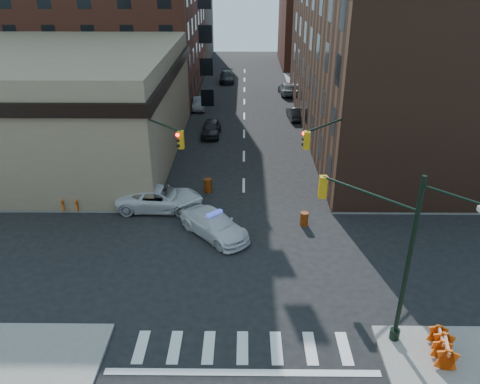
{
  "coord_description": "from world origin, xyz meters",
  "views": [
    {
      "loc": [
        0.05,
        -22.31,
        15.3
      ],
      "look_at": [
        -0.22,
        4.36,
        2.2
      ],
      "focal_mm": 35.0,
      "sensor_mm": 36.0,
      "label": 1
    }
  ],
  "objects_px": {
    "barricade_se_a": "(445,351)",
    "barricade_nw_a": "(117,199)",
    "parked_car_wfar": "(200,103)",
    "pickup": "(160,198)",
    "parked_car_wnear": "(211,128)",
    "police_car": "(214,224)",
    "barrel_bank": "(208,185)",
    "parked_car_enear": "(295,113)",
    "pedestrian_b": "(101,190)",
    "barrel_road": "(304,219)",
    "pedestrian_a": "(112,193)"
  },
  "relations": [
    {
      "from": "barricade_se_a",
      "to": "barrel_road",
      "type": "bearing_deg",
      "value": 34.31
    },
    {
      "from": "pickup",
      "to": "barricade_se_a",
      "type": "distance_m",
      "value": 19.79
    },
    {
      "from": "parked_car_wnear",
      "to": "pedestrian_a",
      "type": "bearing_deg",
      "value": -110.06
    },
    {
      "from": "police_car",
      "to": "barricade_nw_a",
      "type": "bearing_deg",
      "value": 109.97
    },
    {
      "from": "police_car",
      "to": "parked_car_wnear",
      "type": "relative_size",
      "value": 1.2
    },
    {
      "from": "barrel_bank",
      "to": "parked_car_enear",
      "type": "bearing_deg",
      "value": 65.83
    },
    {
      "from": "barricade_se_a",
      "to": "barricade_nw_a",
      "type": "distance_m",
      "value": 22.19
    },
    {
      "from": "parked_car_wnear",
      "to": "pickup",
      "type": "bearing_deg",
      "value": -97.88
    },
    {
      "from": "police_car",
      "to": "pedestrian_b",
      "type": "xyz_separation_m",
      "value": [
        -8.15,
        4.18,
        0.27
      ]
    },
    {
      "from": "parked_car_enear",
      "to": "barrel_road",
      "type": "relative_size",
      "value": 4.25
    },
    {
      "from": "parked_car_enear",
      "to": "pedestrian_b",
      "type": "height_order",
      "value": "pedestrian_b"
    },
    {
      "from": "parked_car_enear",
      "to": "barricade_nw_a",
      "type": "relative_size",
      "value": 3.03
    },
    {
      "from": "parked_car_wfar",
      "to": "pedestrian_a",
      "type": "xyz_separation_m",
      "value": [
        -3.92,
        -24.23,
        0.38
      ]
    },
    {
      "from": "parked_car_wnear",
      "to": "barricade_nw_a",
      "type": "relative_size",
      "value": 3.38
    },
    {
      "from": "parked_car_wfar",
      "to": "barricade_nw_a",
      "type": "bearing_deg",
      "value": -97.66
    },
    {
      "from": "barricade_nw_a",
      "to": "barrel_bank",
      "type": "bearing_deg",
      "value": 14.56
    },
    {
      "from": "parked_car_wnear",
      "to": "parked_car_enear",
      "type": "xyz_separation_m",
      "value": [
        8.75,
        5.57,
        -0.1
      ]
    },
    {
      "from": "pickup",
      "to": "parked_car_wnear",
      "type": "bearing_deg",
      "value": -7.91
    },
    {
      "from": "pedestrian_b",
      "to": "barrel_bank",
      "type": "distance_m",
      "value": 7.6
    },
    {
      "from": "pickup",
      "to": "pedestrian_a",
      "type": "height_order",
      "value": "pedestrian_a"
    },
    {
      "from": "parked_car_wnear",
      "to": "pedestrian_b",
      "type": "distance_m",
      "value": 16.01
    },
    {
      "from": "barricade_nw_a",
      "to": "parked_car_wfar",
      "type": "bearing_deg",
      "value": 74.1
    },
    {
      "from": "pickup",
      "to": "parked_car_enear",
      "type": "xyz_separation_m",
      "value": [
        11.24,
        20.87,
        -0.16
      ]
    },
    {
      "from": "parked_car_wfar",
      "to": "barrel_bank",
      "type": "relative_size",
      "value": 3.87
    },
    {
      "from": "pedestrian_a",
      "to": "pedestrian_b",
      "type": "relative_size",
      "value": 1.01
    },
    {
      "from": "pedestrian_a",
      "to": "barrel_road",
      "type": "xyz_separation_m",
      "value": [
        13.04,
        -2.52,
        -0.58
      ]
    },
    {
      "from": "barricade_nw_a",
      "to": "pedestrian_a",
      "type": "bearing_deg",
      "value": 153.33
    },
    {
      "from": "parked_car_wnear",
      "to": "barricade_se_a",
      "type": "distance_m",
      "value": 31.32
    },
    {
      "from": "parked_car_wfar",
      "to": "pedestrian_b",
      "type": "xyz_separation_m",
      "value": [
        -4.78,
        -23.84,
        0.37
      ]
    },
    {
      "from": "barricade_se_a",
      "to": "police_car",
      "type": "bearing_deg",
      "value": 57.77
    },
    {
      "from": "police_car",
      "to": "barricade_se_a",
      "type": "height_order",
      "value": "police_car"
    },
    {
      "from": "barrel_bank",
      "to": "barricade_se_a",
      "type": "relative_size",
      "value": 0.77
    },
    {
      "from": "parked_car_wnear",
      "to": "parked_car_wfar",
      "type": "height_order",
      "value": "parked_car_wnear"
    },
    {
      "from": "pedestrian_b",
      "to": "barricade_nw_a",
      "type": "xyz_separation_m",
      "value": [
        1.23,
        -0.53,
        -0.39
      ]
    },
    {
      "from": "pedestrian_a",
      "to": "barrel_road",
      "type": "height_order",
      "value": "pedestrian_a"
    },
    {
      "from": "parked_car_wfar",
      "to": "parked_car_enear",
      "type": "distance_m",
      "value": 11.32
    },
    {
      "from": "pedestrian_b",
      "to": "barricade_se_a",
      "type": "distance_m",
      "value": 23.48
    },
    {
      "from": "police_car",
      "to": "pickup",
      "type": "height_order",
      "value": "pickup"
    },
    {
      "from": "parked_car_enear",
      "to": "police_car",
      "type": "bearing_deg",
      "value": 68.41
    },
    {
      "from": "pedestrian_b",
      "to": "pickup",
      "type": "bearing_deg",
      "value": -19.02
    },
    {
      "from": "parked_car_wnear",
      "to": "barrel_bank",
      "type": "height_order",
      "value": "parked_car_wnear"
    },
    {
      "from": "barrel_road",
      "to": "parked_car_wfar",
      "type": "bearing_deg",
      "value": 108.81
    },
    {
      "from": "pedestrian_b",
      "to": "barrel_bank",
      "type": "height_order",
      "value": "pedestrian_b"
    },
    {
      "from": "parked_car_wfar",
      "to": "barrel_road",
      "type": "height_order",
      "value": "parked_car_wfar"
    },
    {
      "from": "parked_car_wfar",
      "to": "barrel_road",
      "type": "relative_size",
      "value": 4.34
    },
    {
      "from": "parked_car_wfar",
      "to": "parked_car_enear",
      "type": "relative_size",
      "value": 1.02
    },
    {
      "from": "pickup",
      "to": "parked_car_enear",
      "type": "height_order",
      "value": "pickup"
    },
    {
      "from": "pickup",
      "to": "barricade_se_a",
      "type": "xyz_separation_m",
      "value": [
        14.24,
        -13.73,
        -0.15
      ]
    },
    {
      "from": "parked_car_wfar",
      "to": "pedestrian_b",
      "type": "relative_size",
      "value": 2.28
    },
    {
      "from": "barrel_road",
      "to": "barricade_se_a",
      "type": "bearing_deg",
      "value": -68.46
    }
  ]
}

